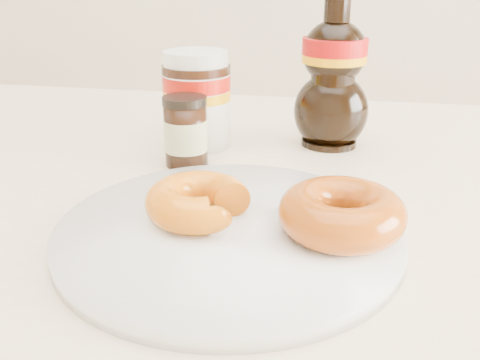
% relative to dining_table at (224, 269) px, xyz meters
% --- Properties ---
extents(dining_table, '(1.40, 0.90, 0.75)m').
position_rel_dining_table_xyz_m(dining_table, '(0.00, 0.00, 0.00)').
color(dining_table, beige).
rests_on(dining_table, ground).
extents(plate, '(0.29, 0.29, 0.01)m').
position_rel_dining_table_xyz_m(plate, '(0.02, -0.09, 0.09)').
color(plate, white).
rests_on(plate, dining_table).
extents(donut_bitten, '(0.12, 0.12, 0.03)m').
position_rel_dining_table_xyz_m(donut_bitten, '(-0.00, -0.08, 0.11)').
color(donut_bitten, orange).
rests_on(donut_bitten, plate).
extents(donut_whole, '(0.12, 0.12, 0.04)m').
position_rel_dining_table_xyz_m(donut_whole, '(0.12, -0.08, 0.12)').
color(donut_whole, '#983609').
rests_on(donut_whole, plate).
extents(nutella_jar, '(0.08, 0.08, 0.12)m').
position_rel_dining_table_xyz_m(nutella_jar, '(-0.07, 0.16, 0.15)').
color(nutella_jar, white).
rests_on(nutella_jar, dining_table).
extents(syrup_bottle, '(0.12, 0.11, 0.18)m').
position_rel_dining_table_xyz_m(syrup_bottle, '(0.10, 0.19, 0.18)').
color(syrup_bottle, black).
rests_on(syrup_bottle, dining_table).
extents(dark_jar, '(0.05, 0.05, 0.08)m').
position_rel_dining_table_xyz_m(dark_jar, '(-0.06, 0.09, 0.12)').
color(dark_jar, black).
rests_on(dark_jar, dining_table).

